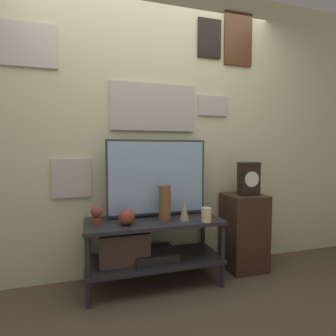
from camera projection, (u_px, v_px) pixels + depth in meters
ground_plane at (162, 301)px, 2.02m from camera, size 12.00×12.00×0.00m
wall_back at (147, 129)px, 2.46m from camera, size 6.40×0.08×2.70m
media_console at (143, 245)px, 2.23m from camera, size 1.15×0.47×0.57m
television at (157, 177)px, 2.33m from camera, size 0.89×0.05×0.69m
vase_round_glass at (127, 217)px, 2.08m from camera, size 0.13×0.13×0.13m
vase_slim_bronze at (184, 210)px, 2.22m from camera, size 0.08×0.08×0.17m
vase_tall_ceramic at (165, 203)px, 2.21m from camera, size 0.10×0.10×0.30m
candle_jar at (206, 215)px, 2.17m from camera, size 0.09×0.09×0.12m
decorative_bust at (97, 214)px, 2.09m from camera, size 0.09×0.09×0.15m
side_table at (244, 231)px, 2.56m from camera, size 0.37×0.35×0.73m
mantel_clock at (249, 179)px, 2.50m from camera, size 0.20×0.11×0.31m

